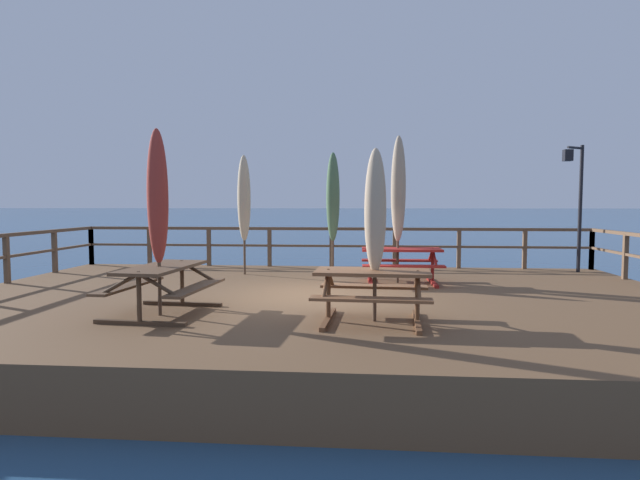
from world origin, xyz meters
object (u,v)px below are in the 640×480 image
at_px(picnic_table_mid_left, 162,279).
at_px(patio_umbrella_tall_mid_right, 244,199).
at_px(picnic_table_back_left, 401,258).
at_px(patio_umbrella_tall_back_right, 398,190).
at_px(patio_umbrella_short_front, 375,212).
at_px(patio_umbrella_short_back, 158,197).
at_px(lamp_post_hooked, 576,189).
at_px(patio_umbrella_tall_front, 333,198).
at_px(picnic_table_front_right, 372,285).

height_order(picnic_table_mid_left, patio_umbrella_tall_mid_right, patio_umbrella_tall_mid_right).
xyz_separation_m(picnic_table_back_left, patio_umbrella_tall_back_right, (-0.08, 0.04, 1.48)).
xyz_separation_m(patio_umbrella_short_front, patio_umbrella_tall_back_right, (0.58, 3.80, 0.42)).
bearing_deg(patio_umbrella_tall_mid_right, patio_umbrella_short_back, -92.83).
bearing_deg(picnic_table_mid_left, lamp_post_hooked, 34.23).
bearing_deg(patio_umbrella_short_back, patio_umbrella_tall_front, 62.78).
bearing_deg(patio_umbrella_tall_back_right, lamp_post_hooked, 24.93).
bearing_deg(patio_umbrella_short_back, picnic_table_back_left, 42.48).
bearing_deg(patio_umbrella_short_front, patio_umbrella_tall_mid_right, 122.24).
bearing_deg(picnic_table_front_right, picnic_table_mid_left, 175.30).
xyz_separation_m(picnic_table_mid_left, patio_umbrella_short_front, (3.30, -0.19, 1.06)).
distance_m(picnic_table_front_right, patio_umbrella_short_back, 3.53).
bearing_deg(patio_umbrella_tall_front, picnic_table_mid_left, -117.36).
xyz_separation_m(picnic_table_mid_left, patio_umbrella_tall_back_right, (3.87, 3.61, 1.48)).
height_order(patio_umbrella_short_front, patio_umbrella_tall_back_right, patio_umbrella_tall_back_right).
bearing_deg(lamp_post_hooked, patio_umbrella_short_front, -130.87).
relative_size(picnic_table_mid_left, lamp_post_hooked, 0.60).
height_order(picnic_table_front_right, patio_umbrella_tall_front, patio_umbrella_tall_front).
bearing_deg(picnic_table_back_left, lamp_post_hooked, 25.75).
bearing_deg(lamp_post_hooked, patio_umbrella_short_back, -145.53).
height_order(picnic_table_front_right, patio_umbrella_short_front, patio_umbrella_short_front).
height_order(picnic_table_back_left, patio_umbrella_short_back, patio_umbrella_short_back).
bearing_deg(patio_umbrella_tall_front, picnic_table_back_left, -34.01).
distance_m(patio_umbrella_tall_mid_right, lamp_post_hooked, 8.26).
xyz_separation_m(picnic_table_front_right, patio_umbrella_short_back, (-3.28, 0.20, 1.28)).
relative_size(picnic_table_mid_left, patio_umbrella_short_back, 0.67).
xyz_separation_m(patio_umbrella_tall_front, patio_umbrella_tall_mid_right, (-2.18, 0.07, -0.02)).
height_order(patio_umbrella_short_front, patio_umbrella_short_back, patio_umbrella_short_back).
bearing_deg(patio_umbrella_tall_front, patio_umbrella_short_front, -79.37).
bearing_deg(patio_umbrella_tall_front, patio_umbrella_short_back, -117.22).
relative_size(patio_umbrella_tall_back_right, patio_umbrella_short_back, 1.11).
xyz_separation_m(picnic_table_back_left, patio_umbrella_tall_front, (-1.56, 1.05, 1.33)).
distance_m(picnic_table_mid_left, lamp_post_hooked, 10.29).
height_order(patio_umbrella_tall_back_right, patio_umbrella_tall_mid_right, patio_umbrella_tall_back_right).
distance_m(picnic_table_back_left, lamp_post_hooked, 5.19).
bearing_deg(patio_umbrella_tall_mid_right, patio_umbrella_tall_front, -1.85).
xyz_separation_m(patio_umbrella_tall_back_right, patio_umbrella_short_back, (-3.89, -3.68, -0.21)).
distance_m(picnic_table_back_left, patio_umbrella_tall_mid_right, 4.11).
bearing_deg(lamp_post_hooked, patio_umbrella_tall_mid_right, -172.84).
xyz_separation_m(picnic_table_front_right, patio_umbrella_tall_mid_right, (-3.04, 4.96, 1.30)).
distance_m(patio_umbrella_short_back, lamp_post_hooked, 10.23).
height_order(patio_umbrella_tall_mid_right, lamp_post_hooked, lamp_post_hooked).
bearing_deg(lamp_post_hooked, picnic_table_back_left, -154.25).
bearing_deg(patio_umbrella_tall_back_right, patio_umbrella_tall_mid_right, 163.56).
height_order(picnic_table_back_left, picnic_table_mid_left, same).
xyz_separation_m(picnic_table_back_left, patio_umbrella_short_back, (-3.97, -3.64, 1.28)).
distance_m(picnic_table_back_left, patio_umbrella_tall_front, 2.30).
distance_m(picnic_table_front_right, patio_umbrella_tall_mid_right, 5.97).
bearing_deg(picnic_table_front_right, patio_umbrella_short_back, 176.45).
bearing_deg(patio_umbrella_tall_back_right, picnic_table_front_right, -98.99).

